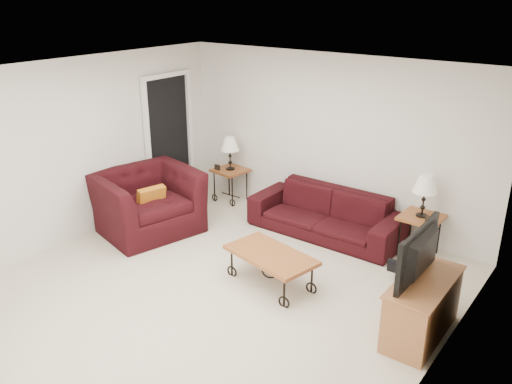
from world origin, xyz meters
TOP-DOWN VIEW (x-y plane):
  - ground at (0.00, 0.00)m, footprint 5.00×5.00m
  - wall_back at (0.00, 2.50)m, footprint 5.00×0.02m
  - wall_front at (0.00, -2.50)m, footprint 5.00×0.02m
  - wall_left at (-2.50, 0.00)m, footprint 0.02×5.00m
  - wall_right at (2.50, 0.00)m, footprint 0.02×5.00m
  - ceiling at (0.00, 0.00)m, footprint 5.00×5.00m
  - doorway at (-2.47, 1.65)m, footprint 0.08×0.94m
  - sofa at (0.26, 2.02)m, footprint 2.20×0.86m
  - side_table_left at (-1.65, 2.20)m, footprint 0.56×0.56m
  - side_table_right at (1.57, 2.20)m, footprint 0.53×0.53m
  - lamp_left at (-1.65, 2.20)m, footprint 0.35×0.35m
  - lamp_right at (1.57, 2.20)m, footprint 0.33×0.33m
  - photo_frame_left at (-1.80, 2.05)m, footprint 0.11×0.02m
  - photo_frame_right at (1.72, 2.05)m, footprint 0.11×0.04m
  - coffee_table at (0.43, 0.42)m, footprint 1.19×0.80m
  - armchair at (-1.88, 0.58)m, footprint 1.50×1.62m
  - throw_pillow at (-1.73, 0.53)m, footprint 0.20×0.42m
  - tv_stand at (2.23, 0.52)m, footprint 0.44×1.06m
  - television at (2.21, 0.52)m, footprint 0.12×0.95m
  - backpack at (1.61, 1.51)m, footprint 0.44×0.40m

SIDE VIEW (x-z plane):
  - ground at x=0.00m, z-range 0.00..0.00m
  - coffee_table at x=0.43m, z-range 0.00..0.41m
  - backpack at x=1.61m, z-range 0.00..0.47m
  - side_table_left at x=-1.65m, z-range 0.00..0.55m
  - side_table_right at x=1.57m, z-range 0.00..0.56m
  - tv_stand at x=2.23m, z-range 0.00..0.64m
  - sofa at x=0.26m, z-range 0.00..0.64m
  - armchair at x=-1.88m, z-range 0.00..0.89m
  - throw_pillow at x=-1.73m, z-range 0.32..0.72m
  - photo_frame_left at x=-1.80m, z-range 0.55..0.64m
  - photo_frame_right at x=1.72m, z-range 0.56..0.66m
  - lamp_left at x=-1.65m, z-range 0.55..1.10m
  - lamp_right at x=1.57m, z-range 0.56..1.12m
  - television at x=2.21m, z-range 0.64..1.18m
  - doorway at x=-2.47m, z-range 0.00..2.04m
  - wall_back at x=0.00m, z-range 0.00..2.50m
  - wall_front at x=0.00m, z-range 0.00..2.50m
  - wall_left at x=-2.50m, z-range 0.00..2.50m
  - wall_right at x=2.50m, z-range 0.00..2.50m
  - ceiling at x=0.00m, z-range 2.50..2.50m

